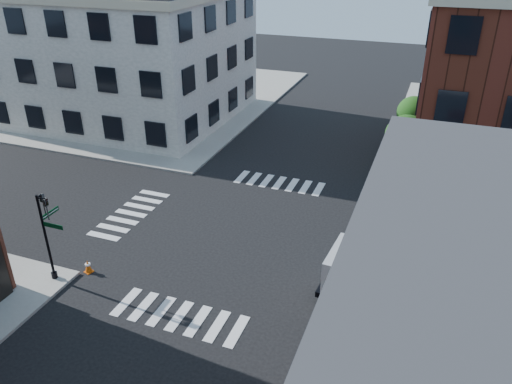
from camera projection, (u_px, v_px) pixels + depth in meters
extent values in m
plane|color=black|center=(240.00, 235.00, 27.49)|extent=(120.00, 120.00, 0.00)
cube|color=gray|center=(128.00, 95.00, 51.47)|extent=(30.00, 30.00, 0.15)
cube|color=#B8B4A8|center=(108.00, 52.00, 44.20)|extent=(22.00, 16.00, 11.00)
cylinder|color=black|center=(401.00, 170.00, 33.08)|extent=(0.18, 0.18, 1.47)
cylinder|color=black|center=(402.00, 160.00, 32.74)|extent=(0.12, 0.12, 1.47)
sphere|color=#123D10|center=(406.00, 136.00, 31.97)|extent=(2.69, 2.69, 2.69)
sphere|color=#123D10|center=(409.00, 145.00, 32.06)|extent=(1.85, 1.85, 1.85)
cylinder|color=black|center=(409.00, 140.00, 38.11)|extent=(0.18, 0.18, 1.33)
cylinder|color=black|center=(410.00, 132.00, 37.80)|extent=(0.12, 0.12, 1.33)
sphere|color=#123D10|center=(413.00, 112.00, 37.11)|extent=(2.43, 2.43, 2.43)
sphere|color=#123D10|center=(416.00, 120.00, 37.17)|extent=(1.67, 1.67, 1.67)
cylinder|color=black|center=(46.00, 239.00, 22.88)|extent=(0.12, 0.12, 4.60)
cylinder|color=black|center=(54.00, 275.00, 23.80)|extent=(0.28, 0.28, 0.30)
cube|color=#053819|center=(53.00, 226.00, 22.32)|extent=(1.10, 0.03, 0.22)
cube|color=#053819|center=(50.00, 213.00, 22.84)|extent=(0.03, 1.10, 0.22)
imported|color=black|center=(47.00, 209.00, 22.12)|extent=(0.22, 0.18, 1.10)
imported|color=black|center=(43.00, 205.00, 22.47)|extent=(0.18, 0.22, 1.10)
cube|color=silver|center=(462.00, 290.00, 19.56)|extent=(6.65, 3.29, 3.45)
cube|color=maroon|center=(458.00, 312.00, 18.42)|extent=(2.44, 0.24, 0.78)
cube|color=maroon|center=(465.00, 271.00, 20.69)|extent=(2.44, 0.24, 0.78)
cube|color=#AFAFB1|center=(355.00, 275.00, 21.43)|extent=(2.43, 2.84, 2.22)
cube|color=black|center=(332.00, 262.00, 21.65)|extent=(0.28, 2.11, 1.00)
cube|color=black|center=(420.00, 315.00, 20.87)|extent=(8.96, 1.82, 0.28)
cylinder|color=black|center=(345.00, 313.00, 21.02)|extent=(1.14, 0.48, 1.11)
cylinder|color=black|center=(359.00, 282.00, 22.90)|extent=(1.14, 0.48, 1.11)
cylinder|color=black|center=(445.00, 342.00, 19.52)|extent=(1.14, 0.48, 1.11)
cylinder|color=black|center=(451.00, 306.00, 21.40)|extent=(1.14, 0.48, 1.11)
cube|color=#D95409|center=(89.00, 272.00, 24.50)|extent=(0.47, 0.47, 0.04)
cone|color=#D95409|center=(88.00, 266.00, 24.35)|extent=(0.44, 0.44, 0.69)
cylinder|color=white|center=(88.00, 264.00, 24.31)|extent=(0.27, 0.27, 0.08)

